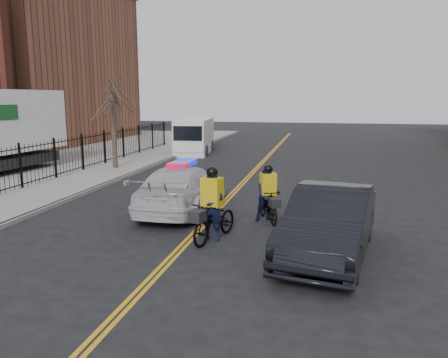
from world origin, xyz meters
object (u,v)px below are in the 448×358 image
police_cruiser (183,188)px  cargo_van (194,137)px  cyclist_near (212,215)px  cyclist_far (268,199)px  dark_sedan (330,222)px

police_cruiser → cargo_van: (-4.28, 15.90, 0.39)m
cyclist_near → cargo_van: bearing=124.8°
cargo_van → cyclist_near: bearing=-79.5°
cargo_van → cyclist_near: (6.12, -18.91, -0.47)m
cyclist_near → cyclist_far: size_ratio=1.20×
police_cruiser → cyclist_far: size_ratio=2.95×
cyclist_near → police_cruiser: bearing=138.4°
police_cruiser → cyclist_far: 3.24m
dark_sedan → cyclist_far: (-1.92, 2.77, -0.13)m
cyclist_far → police_cruiser: bearing=141.1°
police_cruiser → cyclist_near: size_ratio=2.45×
cyclist_far → dark_sedan: bearing=-80.7°
dark_sedan → cargo_van: (-9.34, 19.42, 0.33)m
dark_sedan → cyclist_near: 3.26m
cargo_van → cyclist_near: cargo_van is taller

